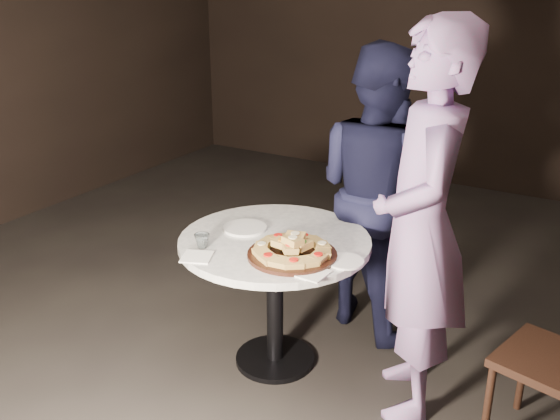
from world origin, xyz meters
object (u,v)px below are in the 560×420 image
object	(u,v)px
diner_navy	(378,191)
table	(275,262)
water_glass	(202,241)
chair_far	(405,215)
focaccia_pile	(292,247)
serving_board	(292,255)
diner_teal	(421,228)

from	to	relation	value
diner_navy	table	bearing A→B (deg)	92.02
diner_navy	water_glass	bearing A→B (deg)	85.36
water_glass	chair_far	xyz separation A→B (m)	(0.51, 1.36, -0.23)
focaccia_pile	chair_far	world-z (taller)	chair_far
serving_board	chair_far	size ratio (longest dim) A/B	0.47
serving_board	chair_far	xyz separation A→B (m)	(0.10, 1.23, -0.20)
table	diner_teal	distance (m)	0.77
focaccia_pile	chair_far	distance (m)	1.26
serving_board	focaccia_pile	world-z (taller)	focaccia_pile
water_glass	diner_navy	distance (m)	1.04
table	focaccia_pile	world-z (taller)	focaccia_pile
chair_far	diner_teal	xyz separation A→B (m)	(0.42, -1.04, 0.38)
water_glass	diner_teal	world-z (taller)	diner_teal
water_glass	diner_navy	world-z (taller)	diner_navy
table	serving_board	xyz separation A→B (m)	(0.17, -0.14, 0.14)
diner_navy	diner_teal	size ratio (longest dim) A/B	0.90
table	chair_far	world-z (taller)	chair_far
table	water_glass	xyz separation A→B (m)	(-0.24, -0.27, 0.16)
focaccia_pile	diner_teal	bearing A→B (deg)	19.76
chair_far	diner_teal	distance (m)	1.18
water_glass	diner_navy	bearing A→B (deg)	61.68
table	serving_board	size ratio (longest dim) A/B	2.37
diner_teal	serving_board	bearing A→B (deg)	-95.28
focaccia_pile	diner_navy	world-z (taller)	diner_navy
water_glass	diner_teal	size ratio (longest dim) A/B	0.04
water_glass	focaccia_pile	bearing A→B (deg)	17.40
table	water_glass	bearing A→B (deg)	-131.60
diner_navy	serving_board	bearing A→B (deg)	107.54
serving_board	diner_navy	xyz separation A→B (m)	(0.08, 0.79, 0.08)
focaccia_pile	water_glass	bearing A→B (deg)	-162.60
focaccia_pile	chair_far	xyz separation A→B (m)	(0.10, 1.23, -0.24)
diner_teal	diner_navy	bearing A→B (deg)	-168.61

